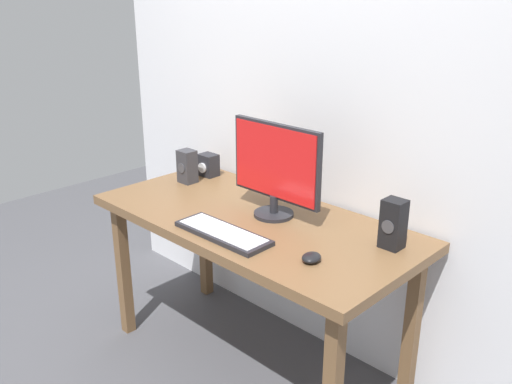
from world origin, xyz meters
name	(u,v)px	position (x,y,z in m)	size (l,w,h in m)	color
ground_plane	(254,362)	(0.00, 0.00, 0.00)	(6.00, 6.00, 0.00)	#4C4C51
wall_back	(316,39)	(0.00, 0.39, 1.50)	(2.73, 0.04, 3.00)	silver
desk	(253,233)	(0.00, 0.00, 0.69)	(1.49, 0.71, 0.77)	brown
monitor	(276,167)	(0.06, 0.08, 0.99)	(0.48, 0.18, 0.41)	#232328
keyboard_primary	(223,233)	(0.05, -0.23, 0.78)	(0.44, 0.16, 0.02)	#232328
mouse	(311,258)	(0.45, -0.15, 0.78)	(0.07, 0.08, 0.03)	black
speaker_right	(393,224)	(0.60, 0.16, 0.87)	(0.08, 0.08, 0.20)	black
speaker_left	(187,166)	(-0.56, 0.09, 0.85)	(0.09, 0.08, 0.17)	#333338
audio_controller	(208,165)	(-0.57, 0.23, 0.83)	(0.10, 0.09, 0.12)	#232328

